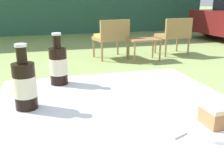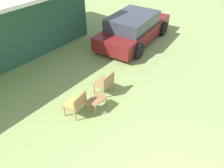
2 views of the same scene
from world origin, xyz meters
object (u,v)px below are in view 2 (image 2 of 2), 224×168
at_px(wicker_chair_plain, 105,82).
at_px(garden_side_table, 97,100).
at_px(parked_car, 134,28).
at_px(wicker_chair_cushioned, 76,103).

bearing_deg(wicker_chair_plain, garden_side_table, 18.00).
distance_m(parked_car, wicker_chair_cushioned, 5.28).
bearing_deg(parked_car, wicker_chair_plain, -165.05).
xyz_separation_m(wicker_chair_plain, garden_side_table, (-0.77, -0.32, -0.08)).
distance_m(wicker_chair_cushioned, garden_side_table, 0.63).
height_order(parked_car, garden_side_table, parked_car).
bearing_deg(wicker_chair_cushioned, parked_car, -174.35).
xyz_separation_m(wicker_chair_cushioned, garden_side_table, (0.53, -0.34, -0.08)).
height_order(wicker_chair_plain, garden_side_table, wicker_chair_plain).
relative_size(parked_car, wicker_chair_plain, 6.17).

